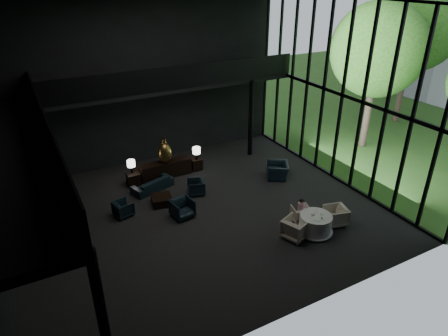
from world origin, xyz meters
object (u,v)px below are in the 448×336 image
console (165,169)px  sofa (152,183)px  window_armchair (278,168)px  dining_chair_north (301,214)px  dining_table (315,225)px  dining_chair_east (336,214)px  coffee_table (162,200)px  lounge_armchair_south (182,207)px  table_lamp_right (196,151)px  dining_chair_west (295,227)px  lounge_armchair_west (123,209)px  lounge_armchair_east (196,187)px  child (301,205)px  side_table_left (133,179)px  bronze_urn (165,153)px  table_lamp_left (131,164)px  side_table_right (196,164)px

console → sofa: size_ratio=1.40×
window_armchair → dining_chair_north: 3.68m
dining_table → dining_chair_east: 1.07m
console → coffee_table: (-1.03, -2.24, -0.21)m
lounge_armchair_south → window_armchair: 5.40m
table_lamp_right → dining_chair_west: table_lamp_right is taller
lounge_armchair_west → coffee_table: bearing=-100.6°
lounge_armchair_east → window_armchair: size_ratio=0.63×
sofa → coffee_table: 1.36m
sofa → dining_chair_west: bearing=102.7°
console → dining_chair_north: 6.87m
child → dining_chair_west: bearing=42.2°
window_armchair → table_lamp_right: bearing=-98.6°
side_table_left → lounge_armchair_east: 3.01m
table_lamp_right → sofa: table_lamp_right is taller
window_armchair → coffee_table: window_armchair is taller
bronze_urn → coffee_table: size_ratio=1.46×
window_armchair → dining_chair_west: size_ratio=1.19×
side_table_left → coffee_table: size_ratio=0.74×
lounge_armchair_east → child: size_ratio=1.28×
console → table_lamp_right: table_lamp_right is taller
console → child: bearing=-61.1°
table_lamp_left → lounge_armchair_south: (0.96, -3.54, -0.61)m
coffee_table → child: (4.35, -3.79, 0.54)m
dining_chair_west → bronze_urn: bearing=-0.9°
side_table_left → table_lamp_left: 0.75m
coffee_table → dining_chair_west: dining_chair_west is taller
lounge_armchair_south → coffee_table: (-0.40, 1.31, -0.26)m
table_lamp_right → sofa: 2.78m
bronze_urn → lounge_armchair_south: 3.64m
bronze_urn → sofa: size_ratio=0.68×
sofa → lounge_armchair_east: bearing=123.5°
coffee_table → dining_chair_north: 5.78m
dining_table → bronze_urn: bearing=116.0°
console → window_armchair: bearing=-28.9°
sofa → dining_table: size_ratio=1.29×
window_armchair → console: bearing=-88.5°
console → side_table_right: console is taller
side_table_left → sofa: 1.01m
side_table_right → window_armchair: 4.03m
lounge_armchair_west → coffee_table: lounge_armchair_west is taller
console → sofa: bearing=-137.4°
table_lamp_left → lounge_armchair_south: size_ratio=0.70×
console → lounge_armchair_south: (-0.64, -3.55, 0.05)m
side_table_left → window_armchair: size_ratio=0.55×
coffee_table → dining_chair_west: size_ratio=0.87×
console → table_lamp_left: bearing=-179.7°
side_table_left → dining_chair_north: (4.95, -5.90, 0.00)m
sofa → lounge_armchair_south: lounge_armchair_south is taller
window_armchair → dining_chair_west: (-2.19, -4.21, -0.02)m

